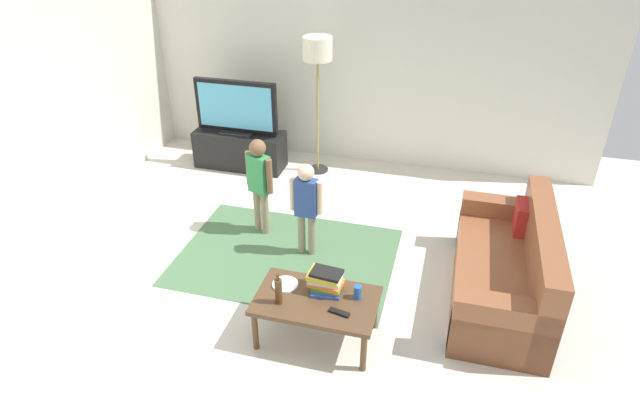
{
  "coord_description": "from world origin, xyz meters",
  "views": [
    {
      "loc": [
        1.2,
        -3.83,
        3.32
      ],
      "look_at": [
        0.0,
        0.6,
        0.65
      ],
      "focal_mm": 30.31,
      "sensor_mm": 36.0,
      "label": 1
    }
  ],
  "objects_px": {
    "tv": "(236,108)",
    "tv_remote": "(339,312)",
    "bottle": "(278,291)",
    "plate": "(285,284)",
    "couch": "(510,273)",
    "child_near_tv": "(259,178)",
    "coffee_table": "(316,303)",
    "book_stack": "(326,281)",
    "child_center": "(306,202)",
    "tv_stand": "(240,150)",
    "floor_lamp": "(318,56)",
    "soda_can": "(358,292)"
  },
  "relations": [
    {
      "from": "couch",
      "to": "plate",
      "type": "height_order",
      "value": "couch"
    },
    {
      "from": "tv_remote",
      "to": "floor_lamp",
      "type": "bearing_deg",
      "value": 119.94
    },
    {
      "from": "couch",
      "to": "tv",
      "type": "bearing_deg",
      "value": 151.02
    },
    {
      "from": "child_center",
      "to": "plate",
      "type": "bearing_deg",
      "value": -83.29
    },
    {
      "from": "coffee_table",
      "to": "book_stack",
      "type": "xyz_separation_m",
      "value": [
        0.05,
        0.12,
        0.15
      ]
    },
    {
      "from": "child_center",
      "to": "bottle",
      "type": "distance_m",
      "value": 1.29
    },
    {
      "from": "couch",
      "to": "soda_can",
      "type": "distance_m",
      "value": 1.52
    },
    {
      "from": "floor_lamp",
      "to": "plate",
      "type": "xyz_separation_m",
      "value": [
        0.52,
        -2.92,
        -1.12
      ]
    },
    {
      "from": "tv",
      "to": "coffee_table",
      "type": "relative_size",
      "value": 1.1
    },
    {
      "from": "tv_stand",
      "to": "child_center",
      "type": "height_order",
      "value": "child_center"
    },
    {
      "from": "book_stack",
      "to": "tv_remote",
      "type": "distance_m",
      "value": 0.31
    },
    {
      "from": "bottle",
      "to": "plate",
      "type": "height_order",
      "value": "bottle"
    },
    {
      "from": "child_near_tv",
      "to": "coffee_table",
      "type": "bearing_deg",
      "value": -54.51
    },
    {
      "from": "tv",
      "to": "soda_can",
      "type": "bearing_deg",
      "value": -51.51
    },
    {
      "from": "tv",
      "to": "bottle",
      "type": "xyz_separation_m",
      "value": [
        1.59,
        -2.97,
        -0.31
      ]
    },
    {
      "from": "child_center",
      "to": "tv",
      "type": "bearing_deg",
      "value": 130.49
    },
    {
      "from": "child_near_tv",
      "to": "tv_remote",
      "type": "bearing_deg",
      "value": -51.35
    },
    {
      "from": "couch",
      "to": "plate",
      "type": "xyz_separation_m",
      "value": [
        -1.86,
        -0.85,
        0.14
      ]
    },
    {
      "from": "couch",
      "to": "child_center",
      "type": "relative_size",
      "value": 1.75
    },
    {
      "from": "floor_lamp",
      "to": "tv_remote",
      "type": "distance_m",
      "value": 3.49
    },
    {
      "from": "couch",
      "to": "plate",
      "type": "relative_size",
      "value": 8.18
    },
    {
      "from": "tv",
      "to": "couch",
      "type": "xyz_separation_m",
      "value": [
        3.43,
        -1.9,
        -0.56
      ]
    },
    {
      "from": "bottle",
      "to": "plate",
      "type": "xyz_separation_m",
      "value": [
        -0.02,
        0.22,
        -0.11
      ]
    },
    {
      "from": "tv",
      "to": "book_stack",
      "type": "relative_size",
      "value": 3.7
    },
    {
      "from": "tv_stand",
      "to": "coffee_table",
      "type": "height_order",
      "value": "tv_stand"
    },
    {
      "from": "couch",
      "to": "bottle",
      "type": "distance_m",
      "value": 2.14
    },
    {
      "from": "child_near_tv",
      "to": "tv_remote",
      "type": "distance_m",
      "value": 2.0
    },
    {
      "from": "bottle",
      "to": "plate",
      "type": "bearing_deg",
      "value": 95.12
    },
    {
      "from": "child_center",
      "to": "bottle",
      "type": "relative_size",
      "value": 3.57
    },
    {
      "from": "floor_lamp",
      "to": "child_center",
      "type": "height_order",
      "value": "floor_lamp"
    },
    {
      "from": "couch",
      "to": "book_stack",
      "type": "distance_m",
      "value": 1.74
    },
    {
      "from": "tv_remote",
      "to": "soda_can",
      "type": "bearing_deg",
      "value": 77.2
    },
    {
      "from": "coffee_table",
      "to": "soda_can",
      "type": "height_order",
      "value": "soda_can"
    },
    {
      "from": "bottle",
      "to": "soda_can",
      "type": "distance_m",
      "value": 0.64
    },
    {
      "from": "child_near_tv",
      "to": "bottle",
      "type": "bearing_deg",
      "value": -64.48
    },
    {
      "from": "child_near_tv",
      "to": "tv_remote",
      "type": "xyz_separation_m",
      "value": [
        1.24,
        -1.55,
        -0.23
      ]
    },
    {
      "from": "tv",
      "to": "coffee_table",
      "type": "distance_m",
      "value": 3.44
    },
    {
      "from": "coffee_table",
      "to": "soda_can",
      "type": "distance_m",
      "value": 0.35
    },
    {
      "from": "floor_lamp",
      "to": "coffee_table",
      "type": "bearing_deg",
      "value": -74.85
    },
    {
      "from": "floor_lamp",
      "to": "plate",
      "type": "distance_m",
      "value": 3.17
    },
    {
      "from": "child_near_tv",
      "to": "child_center",
      "type": "xyz_separation_m",
      "value": [
        0.6,
        -0.27,
        -0.04
      ]
    },
    {
      "from": "child_near_tv",
      "to": "bottle",
      "type": "distance_m",
      "value": 1.72
    },
    {
      "from": "book_stack",
      "to": "tv_remote",
      "type": "xyz_separation_m",
      "value": [
        0.17,
        -0.24,
        -0.09
      ]
    },
    {
      "from": "coffee_table",
      "to": "child_center",
      "type": "bearing_deg",
      "value": 110.09
    },
    {
      "from": "tv",
      "to": "floor_lamp",
      "type": "xyz_separation_m",
      "value": [
        1.05,
        0.17,
        0.7
      ]
    },
    {
      "from": "tv_stand",
      "to": "child_near_tv",
      "type": "height_order",
      "value": "child_near_tv"
    },
    {
      "from": "tv",
      "to": "tv_remote",
      "type": "relative_size",
      "value": 6.47
    },
    {
      "from": "tv",
      "to": "tv_remote",
      "type": "height_order",
      "value": "tv"
    },
    {
      "from": "tv",
      "to": "tv_stand",
      "type": "bearing_deg",
      "value": 90.0
    },
    {
      "from": "tv",
      "to": "floor_lamp",
      "type": "bearing_deg",
      "value": 9.37
    }
  ]
}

